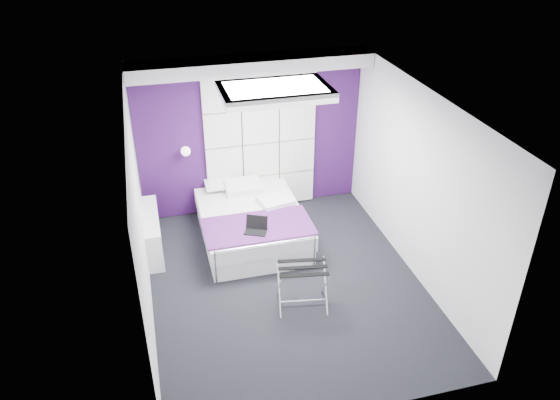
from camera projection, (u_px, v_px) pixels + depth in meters
name	position (u px, v px, depth m)	size (l,w,h in m)	color
floor	(286.00, 284.00, 7.46)	(4.40, 4.40, 0.00)	black
ceiling	(288.00, 103.00, 6.16)	(4.40, 4.40, 0.00)	white
wall_back	(250.00, 135.00, 8.65)	(3.60, 3.60, 0.00)	white
wall_left	(140.00, 222.00, 6.41)	(4.40, 4.40, 0.00)	white
wall_right	(418.00, 185.00, 7.20)	(4.40, 4.40, 0.00)	white
accent_wall	(251.00, 135.00, 8.64)	(3.58, 0.02, 2.58)	#351048
soffit	(252.00, 65.00, 7.84)	(3.58, 0.50, 0.20)	white
headboard	(261.00, 143.00, 8.70)	(1.80, 0.08, 2.30)	white
skylight	(275.00, 91.00, 6.69)	(1.36, 0.86, 0.12)	white
wall_lamp	(185.00, 150.00, 8.34)	(0.15, 0.15, 0.15)	white
radiator	(153.00, 233.00, 8.03)	(0.22, 1.20, 0.60)	white
bed	(252.00, 224.00, 8.28)	(1.56, 1.87, 0.66)	white
nightstand	(220.00, 183.00, 8.73)	(0.49, 0.38, 0.05)	white
luggage_rack	(302.00, 286.00, 6.95)	(0.62, 0.46, 0.61)	silver
laptop	(255.00, 227.00, 7.64)	(0.30, 0.22, 0.22)	black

